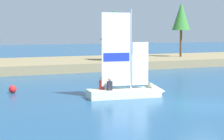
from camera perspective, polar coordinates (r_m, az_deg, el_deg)
name	(u,v)px	position (r m, az deg, el deg)	size (l,w,h in m)	color
ground_plane	(203,106)	(21.51, 12.51, -4.94)	(200.00, 200.00, 0.00)	navy
shore_bank	(57,64)	(43.00, -7.68, 0.81)	(80.00, 11.68, 0.83)	#897A56
shoreline_tree_centre	(114,25)	(42.36, 0.27, 6.22)	(2.81, 2.81, 5.17)	brown
shoreline_tree_midright	(181,16)	(49.03, 9.59, 7.34)	(2.12, 2.12, 6.40)	brown
sailboat	(134,90)	(23.97, 3.13, -2.73)	(4.87, 1.90, 5.45)	silver
channel_buoy	(13,89)	(26.14, -13.62, -2.61)	(0.48, 0.48, 0.48)	red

